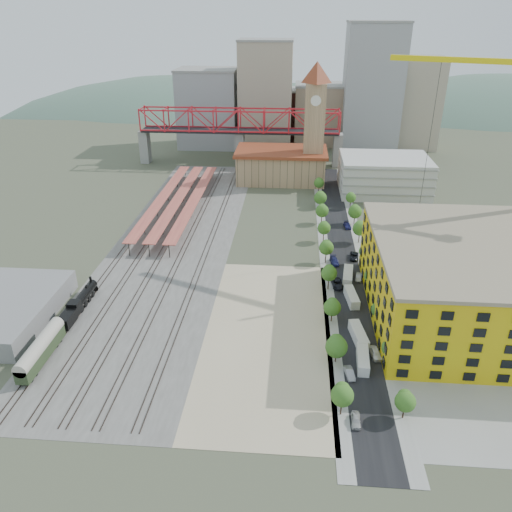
# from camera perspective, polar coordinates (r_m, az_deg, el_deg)

# --- Properties ---
(ground) EXTENTS (400.00, 400.00, 0.00)m
(ground) POSITION_cam_1_polar(r_m,az_deg,el_deg) (140.04, 3.73, -1.59)
(ground) COLOR #474C38
(ground) RESTS_ON ground
(ballast_strip) EXTENTS (36.00, 165.00, 0.06)m
(ballast_strip) POSITION_cam_1_polar(r_m,az_deg,el_deg) (159.98, -9.14, 1.84)
(ballast_strip) COLOR #605E59
(ballast_strip) RESTS_ON ground
(dirt_lot) EXTENTS (28.00, 67.00, 0.06)m
(dirt_lot) POSITION_cam_1_polar(r_m,az_deg,el_deg) (113.23, 1.35, -8.96)
(dirt_lot) COLOR tan
(dirt_lot) RESTS_ON ground
(street_asphalt) EXTENTS (12.00, 170.00, 0.06)m
(street_asphalt) POSITION_cam_1_polar(r_m,az_deg,el_deg) (154.22, 9.80, 0.82)
(street_asphalt) COLOR black
(street_asphalt) RESTS_ON ground
(sidewalk_west) EXTENTS (3.00, 170.00, 0.04)m
(sidewalk_west) POSITION_cam_1_polar(r_m,az_deg,el_deg) (153.77, 7.76, 0.89)
(sidewalk_west) COLOR gray
(sidewalk_west) RESTS_ON ground
(sidewalk_east) EXTENTS (3.00, 170.00, 0.04)m
(sidewalk_east) POSITION_cam_1_polar(r_m,az_deg,el_deg) (154.86, 11.82, 0.74)
(sidewalk_east) COLOR gray
(sidewalk_east) RESTS_ON ground
(construction_pad) EXTENTS (50.00, 90.00, 0.06)m
(construction_pad) POSITION_cam_1_polar(r_m,az_deg,el_deg) (130.46, 23.82, -6.28)
(construction_pad) COLOR gray
(construction_pad) RESTS_ON ground
(rail_tracks) EXTENTS (26.56, 160.00, 0.18)m
(rail_tracks) POSITION_cam_1_polar(r_m,az_deg,el_deg) (160.35, -9.77, 1.90)
(rail_tracks) COLOR #382B23
(rail_tracks) RESTS_ON ground
(platform_canopies) EXTENTS (16.00, 80.00, 4.12)m
(platform_canopies) POSITION_cam_1_polar(r_m,az_deg,el_deg) (184.42, -8.86, 6.54)
(platform_canopies) COLOR #D06750
(platform_canopies) RESTS_ON ground
(station_hall) EXTENTS (38.00, 24.00, 13.10)m
(station_hall) POSITION_cam_1_polar(r_m,az_deg,el_deg) (214.12, 2.88, 10.36)
(station_hall) COLOR tan
(station_hall) RESTS_ON ground
(clock_tower) EXTENTS (12.00, 12.00, 52.00)m
(clock_tower) POSITION_cam_1_polar(r_m,az_deg,el_deg) (207.23, 6.74, 15.94)
(clock_tower) COLOR tan
(clock_tower) RESTS_ON ground
(parking_garage) EXTENTS (34.00, 26.00, 14.00)m
(parking_garage) POSITION_cam_1_polar(r_m,az_deg,el_deg) (205.49, 14.41, 8.98)
(parking_garage) COLOR silver
(parking_garage) RESTS_ON ground
(truss_bridge) EXTENTS (94.00, 9.60, 25.60)m
(truss_bridge) POSITION_cam_1_polar(r_m,az_deg,el_deg) (234.92, -1.90, 14.87)
(truss_bridge) COLOR gray
(truss_bridge) RESTS_ON ground
(construction_building) EXTENTS (44.60, 50.60, 18.80)m
(construction_building) POSITION_cam_1_polar(r_m,az_deg,el_deg) (125.00, 23.30, -2.64)
(construction_building) COLOR gold
(construction_building) RESTS_ON ground
(warehouse) EXTENTS (22.00, 32.00, 5.00)m
(warehouse) POSITION_cam_1_polar(r_m,az_deg,el_deg) (131.18, -26.89, -5.51)
(warehouse) COLOR gray
(warehouse) RESTS_ON ground
(street_trees) EXTENTS (15.40, 124.40, 8.00)m
(street_trees) POSITION_cam_1_polar(r_m,az_deg,el_deg) (145.29, 10.09, -0.88)
(street_trees) COLOR #2D5E1C
(street_trees) RESTS_ON ground
(skyline) EXTENTS (133.00, 46.00, 60.00)m
(skyline) POSITION_cam_1_polar(r_m,az_deg,el_deg) (269.61, 6.19, 17.08)
(skyline) COLOR #9EA0A3
(skyline) RESTS_ON ground
(distant_hills) EXTENTS (647.00, 264.00, 227.00)m
(distant_hills) POSITION_cam_1_polar(r_m,az_deg,el_deg) (412.70, 10.48, 5.30)
(distant_hills) COLOR #4C6B59
(distant_hills) RESTS_ON ground
(locomotive) EXTENTS (2.63, 20.32, 5.08)m
(locomotive) POSITION_cam_1_polar(r_m,az_deg,el_deg) (128.35, -19.50, -5.03)
(locomotive) COLOR black
(locomotive) RESTS_ON ground
(coach) EXTENTS (2.92, 16.94, 5.32)m
(coach) POSITION_cam_1_polar(r_m,az_deg,el_deg) (113.10, -23.39, -9.79)
(coach) COLOR #29361D
(coach) RESTS_ON ground
(site_trailer_a) EXTENTS (2.86, 8.87, 2.39)m
(site_trailer_a) POSITION_cam_1_polar(r_m,az_deg,el_deg) (106.48, 12.10, -11.48)
(site_trailer_a) COLOR silver
(site_trailer_a) RESTS_ON ground
(site_trailer_b) EXTENTS (3.79, 9.35, 2.49)m
(site_trailer_b) POSITION_cam_1_polar(r_m,az_deg,el_deg) (113.18, 11.63, -8.85)
(site_trailer_b) COLOR silver
(site_trailer_b) RESTS_ON ground
(site_trailer_c) EXTENTS (3.34, 8.90, 2.38)m
(site_trailer_c) POSITION_cam_1_polar(r_m,az_deg,el_deg) (126.80, 10.86, -4.65)
(site_trailer_c) COLOR silver
(site_trailer_c) RESTS_ON ground
(site_trailer_d) EXTENTS (3.56, 9.46, 2.53)m
(site_trailer_d) POSITION_cam_1_polar(r_m,az_deg,el_deg) (136.26, 10.45, -2.25)
(site_trailer_d) COLOR silver
(site_trailer_d) RESTS_ON ground
(car_0) EXTENTS (1.83, 4.13, 1.38)m
(car_0) POSITION_cam_1_polar(r_m,az_deg,el_deg) (93.88, 11.34, -17.93)
(car_0) COLOR #B9B9B9
(car_0) RESTS_ON ground
(car_1) EXTENTS (2.21, 4.47, 1.41)m
(car_1) POSITION_cam_1_polar(r_m,az_deg,el_deg) (103.25, 10.63, -13.04)
(car_1) COLOR #939297
(car_1) RESTS_ON ground
(car_2) EXTENTS (3.31, 6.03, 1.60)m
(car_2) POSITION_cam_1_polar(r_m,az_deg,el_deg) (132.96, 9.28, -3.14)
(car_2) COLOR black
(car_2) RESTS_ON ground
(car_3) EXTENTS (2.77, 5.56, 1.55)m
(car_3) POSITION_cam_1_polar(r_m,az_deg,el_deg) (144.54, 8.93, -0.59)
(car_3) COLOR navy
(car_3) RESTS_ON ground
(car_4) EXTENTS (2.49, 4.94, 1.61)m
(car_4) POSITION_cam_1_polar(r_m,az_deg,el_deg) (109.31, 13.50, -10.78)
(car_4) COLOR white
(car_4) RESTS_ON ground
(car_5) EXTENTS (2.22, 4.61, 1.46)m
(car_5) POSITION_cam_1_polar(r_m,az_deg,el_deg) (137.30, 11.66, -2.39)
(car_5) COLOR #9C9BA1
(car_5) RESTS_ON ground
(car_6) EXTENTS (3.07, 5.56, 1.47)m
(car_6) POSITION_cam_1_polar(r_m,az_deg,el_deg) (148.44, 11.15, -0.05)
(car_6) COLOR black
(car_6) RESTS_ON ground
(car_7) EXTENTS (2.50, 5.22, 1.47)m
(car_7) POSITION_cam_1_polar(r_m,az_deg,el_deg) (169.60, 10.40, 3.45)
(car_7) COLOR navy
(car_7) RESTS_ON ground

